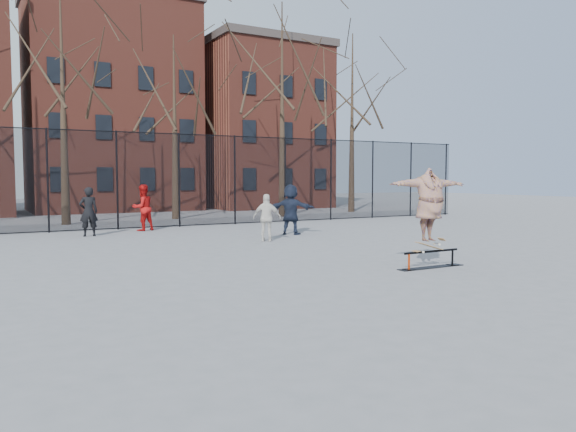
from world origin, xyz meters
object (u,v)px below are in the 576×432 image
bystander_white (267,218)px  skateboard (429,248)px  skate_rail (431,261)px  bystander_navy (291,209)px  bystander_black (89,212)px  skater (430,210)px  bystander_red (143,208)px

bystander_white → skateboard: bearing=129.2°
skate_rail → bystander_navy: size_ratio=1.00×
skateboard → bystander_black: bystander_black is taller
skateboard → bystander_white: bearing=96.7°
bystander_white → bystander_navy: bystander_navy is taller
skater → bystander_black: size_ratio=1.19×
skateboard → bystander_red: bearing=105.3°
skater → bystander_white: 6.81m
bystander_navy → skater: bearing=128.8°
skate_rail → skateboard: (-0.08, -0.00, 0.30)m
skater → bystander_navy: bearing=88.4°
skate_rail → skateboard: 0.31m
skate_rail → bystander_black: (-5.74, 11.30, 0.73)m
skateboard → bystander_navy: 8.32m
skateboard → bystander_black: size_ratio=0.46×
skateboard → bystander_red: bystander_red is taller
bystander_white → bystander_navy: 2.34m
bystander_white → skater: bearing=129.2°
bystander_red → skateboard: bearing=88.4°
bystander_black → bystander_white: bystander_black is taller
bystander_red → bystander_navy: size_ratio=0.98×
skate_rail → skater: 1.21m
skate_rail → bystander_black: bearing=116.9°
skate_rail → skater: bearing=-180.0°
bystander_black → bystander_navy: 7.32m
skater → bystander_navy: 8.32m
skate_rail → bystander_navy: bearing=83.7°
bystander_black → bystander_red: (2.25, 1.11, 0.03)m
skate_rail → bystander_black: bystander_black is taller
bystander_black → bystander_white: size_ratio=1.13×
bystander_white → bystander_navy: size_ratio=0.84×
skater → bystander_red: bearing=110.6°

